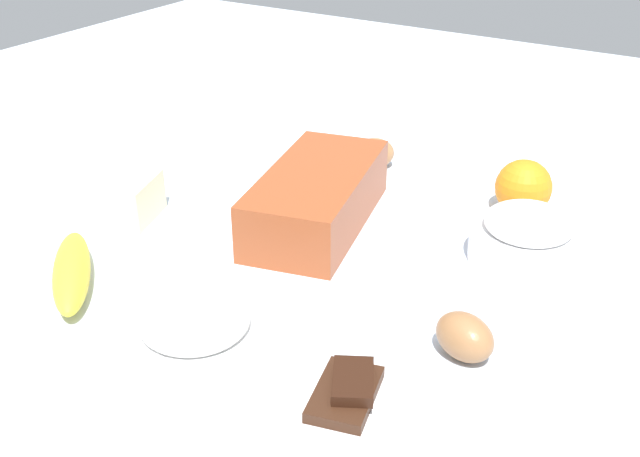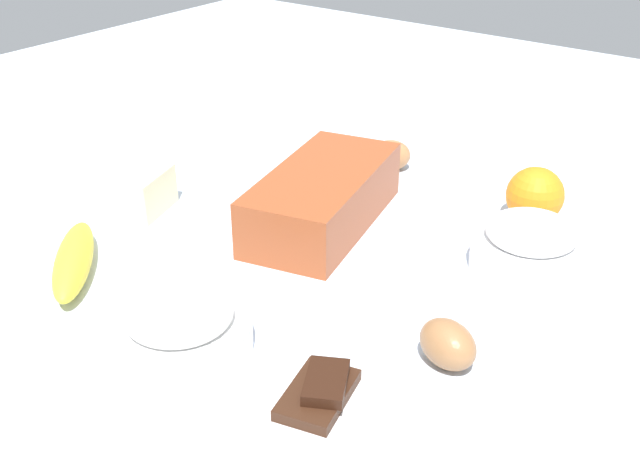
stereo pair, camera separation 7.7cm
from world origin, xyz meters
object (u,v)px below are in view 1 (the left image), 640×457
banana (72,271)px  orange_fruit (523,187)px  loaf_pan (317,197)px  chocolate_plate (346,398)px  egg_near_butter (465,337)px  egg_beside_bowl (374,153)px  sugar_bowl (527,237)px  flour_bowl (195,333)px  butter_block (131,199)px

banana → orange_fruit: (0.48, -0.40, 0.02)m
loaf_pan → chocolate_plate: bearing=-157.1°
egg_near_butter → egg_beside_bowl: (0.39, 0.32, -0.00)m
sugar_bowl → egg_beside_bowl: sugar_bowl is taller
flour_bowl → chocolate_plate: (0.01, -0.17, -0.02)m
butter_block → chocolate_plate: butter_block is taller
egg_near_butter → egg_beside_bowl: size_ratio=1.06×
egg_beside_bowl → chocolate_plate: (-0.53, -0.25, -0.01)m
butter_block → chocolate_plate: size_ratio=0.69×
flour_bowl → banana: 0.22m
flour_bowl → egg_near_butter: size_ratio=2.22×
flour_bowl → chocolate_plate: 0.18m
sugar_bowl → chocolate_plate: sugar_bowl is taller
sugar_bowl → orange_fruit: 0.14m
loaf_pan → banana: loaf_pan is taller
chocolate_plate → banana: bearing=87.6°
sugar_bowl → butter_block: sugar_bowl is taller
orange_fruit → chocolate_plate: (-0.49, 0.01, -0.03)m
loaf_pan → sugar_bowl: (0.05, -0.28, -0.01)m
loaf_pan → chocolate_plate: (-0.31, -0.22, -0.03)m
banana → egg_beside_bowl: 0.53m
butter_block → chocolate_plate: bearing=-112.4°
loaf_pan → egg_beside_bowl: 0.22m
orange_fruit → egg_near_butter: size_ratio=1.17×
flour_bowl → egg_beside_bowl: bearing=7.8°
banana → chocolate_plate: bearing=-92.4°
sugar_bowl → chocolate_plate: 0.37m
orange_fruit → banana: bearing=139.9°
sugar_bowl → banana: size_ratio=0.76×
flour_bowl → sugar_bowl: 0.44m
chocolate_plate → egg_near_butter: bearing=-26.4°
loaf_pan → flour_bowl: size_ratio=1.97×
flour_bowl → chocolate_plate: size_ratio=1.18×
flour_bowl → butter_block: 0.35m
flour_bowl → sugar_bowl: (0.37, -0.23, 0.01)m
banana → egg_beside_bowl: bearing=-15.6°
flour_bowl → banana: (0.03, 0.22, -0.01)m
banana → egg_beside_bowl: (0.51, -0.14, 0.00)m
orange_fruit → sugar_bowl: bearing=-159.7°
butter_block → egg_near_butter: butter_block is taller
banana → egg_near_butter: (0.12, -0.46, 0.00)m
butter_block → egg_beside_bowl: bearing=-31.5°
sugar_bowl → egg_near_butter: size_ratio=2.09×
egg_beside_bowl → loaf_pan: bearing=-173.6°
banana → sugar_bowl: bearing=-52.6°
loaf_pan → orange_fruit: 0.30m
orange_fruit → chocolate_plate: bearing=178.9°
flour_bowl → egg_beside_bowl: size_ratio=2.36×
orange_fruit → flour_bowl: bearing=160.1°
loaf_pan → egg_beside_bowl: size_ratio=4.66×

